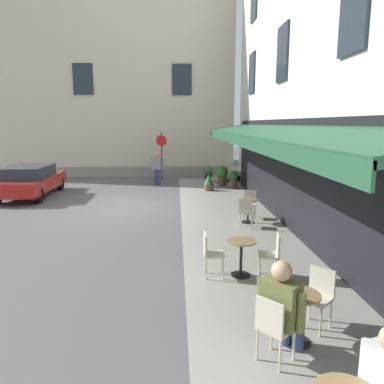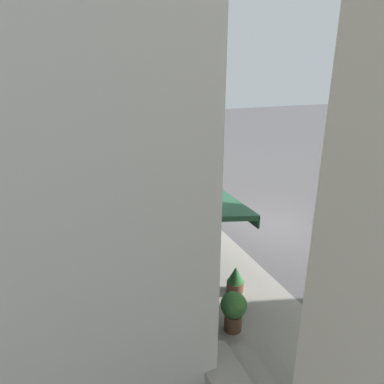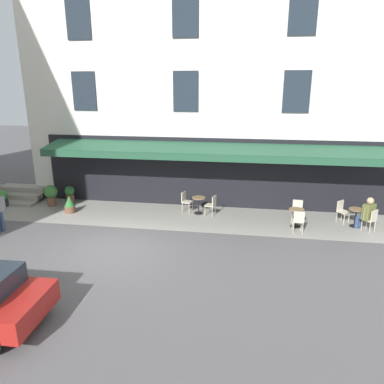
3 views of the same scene
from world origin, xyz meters
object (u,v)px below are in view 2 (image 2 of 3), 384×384
(cafe_chair_cream_near_door, at_px, (136,176))
(cafe_chair_cream_corner_left, at_px, (136,155))
(cafe_table_streetside, at_px, (128,157))
(cafe_chair_cream_facing_street, at_px, (153,199))
(cafe_chair_cream_under_awning, at_px, (153,211))
(potted_plant_entrance_left, at_px, (235,280))
(cafe_chair_cream_by_window, at_px, (138,162))
(potted_plant_under_sign, at_px, (202,301))
(cafe_table_mid_terrace, at_px, (153,206))
(seated_companion_in_white, at_px, (122,155))
(potted_plant_entrance_right, at_px, (234,309))
(cafe_chair_cream_kerbside, at_px, (125,167))
(cafe_chair_cream_back_row, at_px, (161,174))
(cafe_chair_cream_corner_right, at_px, (119,158))
(walking_pedestrian_in_grey, at_px, (354,274))
(cafe_table_near_entrance, at_px, (149,176))
(potted_plant_by_steps, at_px, (312,384))
(seated_patron_in_olive, at_px, (135,160))
(cafe_table_far_end, at_px, (131,165))

(cafe_chair_cream_near_door, relative_size, cafe_chair_cream_corner_left, 1.00)
(cafe_table_streetside, bearing_deg, cafe_chair_cream_facing_street, -4.25)
(cafe_chair_cream_under_awning, relative_size, potted_plant_entrance_left, 1.19)
(cafe_chair_cream_facing_street, relative_size, cafe_chair_cream_by_window, 1.00)
(potted_plant_under_sign, bearing_deg, cafe_table_mid_terrace, 175.34)
(seated_companion_in_white, height_order, potted_plant_entrance_left, seated_companion_in_white)
(cafe_table_mid_terrace, bearing_deg, potted_plant_under_sign, -4.66)
(potted_plant_entrance_right, height_order, potted_plant_entrance_left, potted_plant_entrance_right)
(cafe_chair_cream_near_door, xyz_separation_m, cafe_chair_cream_corner_left, (-4.45, 1.02, 0.00))
(cafe_table_mid_terrace, distance_m, cafe_chair_cream_facing_street, 0.63)
(cafe_table_streetside, distance_m, cafe_chair_cream_corner_left, 0.63)
(cafe_table_streetside, relative_size, cafe_chair_cream_corner_left, 0.82)
(cafe_chair_cream_kerbside, bearing_deg, cafe_chair_cream_corner_left, 154.61)
(cafe_chair_cream_facing_street, distance_m, potted_plant_entrance_right, 7.60)
(cafe_chair_cream_near_door, distance_m, cafe_chair_cream_by_window, 2.77)
(cafe_chair_cream_back_row, height_order, cafe_table_streetside, cafe_chair_cream_back_row)
(cafe_chair_cream_by_window, relative_size, potted_plant_entrance_left, 1.19)
(cafe_chair_cream_corner_left, distance_m, potted_plant_under_sign, 15.03)
(cafe_chair_cream_corner_right, height_order, seated_companion_in_white, seated_companion_in_white)
(walking_pedestrian_in_grey, bearing_deg, cafe_chair_cream_corner_right, -168.93)
(cafe_table_near_entrance, height_order, cafe_chair_cream_corner_left, cafe_chair_cream_corner_left)
(cafe_chair_cream_back_row, relative_size, potted_plant_by_steps, 1.19)
(cafe_chair_cream_corner_right, bearing_deg, potted_plant_by_steps, 0.91)
(walking_pedestrian_in_grey, bearing_deg, potted_plant_entrance_right, -95.88)
(cafe_table_near_entrance, height_order, cafe_table_streetside, same)
(cafe_chair_cream_facing_street, bearing_deg, seated_companion_in_white, 178.62)
(cafe_chair_cream_by_window, height_order, seated_patron_in_olive, seated_patron_in_olive)
(cafe_chair_cream_by_window, relative_size, cafe_chair_cream_kerbside, 1.00)
(cafe_chair_cream_near_door, relative_size, potted_plant_entrance_right, 0.92)
(seated_patron_in_olive, bearing_deg, cafe_table_streetside, -176.85)
(potted_plant_under_sign, bearing_deg, cafe_table_near_entrance, 172.08)
(cafe_chair_cream_under_awning, xyz_separation_m, cafe_chair_cream_by_window, (-7.45, 1.17, 0.00))
(cafe_chair_cream_facing_street, distance_m, seated_patron_in_olive, 6.13)
(cafe_table_mid_terrace, xyz_separation_m, cafe_chair_cream_corner_left, (-8.61, 1.33, 0.06))
(cafe_table_streetside, distance_m, walking_pedestrian_in_grey, 15.87)
(cafe_chair_cream_corner_left, relative_size, potted_plant_under_sign, 1.08)
(cafe_chair_cream_near_door, height_order, potted_plant_by_steps, cafe_chair_cream_near_door)
(potted_plant_by_steps, bearing_deg, cafe_table_far_end, 179.62)
(seated_patron_in_olive, distance_m, potted_plant_by_steps, 15.90)
(cafe_chair_cream_kerbside, bearing_deg, seated_companion_in_white, 172.81)
(cafe_table_near_entrance, height_order, cafe_chair_cream_facing_street, cafe_chair_cream_facing_street)
(cafe_chair_cream_back_row, height_order, cafe_chair_cream_corner_left, same)
(cafe_chair_cream_facing_street, height_order, cafe_table_streetside, cafe_chair_cream_facing_street)
(cafe_table_mid_terrace, bearing_deg, cafe_chair_cream_corner_left, 171.23)
(cafe_chair_cream_back_row, xyz_separation_m, cafe_chair_cream_corner_right, (-4.07, -1.40, 0.00))
(cafe_table_near_entrance, bearing_deg, cafe_chair_cream_near_door, -100.10)
(cafe_chair_cream_back_row, relative_size, cafe_chair_cream_by_window, 1.00)
(cafe_table_near_entrance, xyz_separation_m, seated_companion_in_white, (-4.15, -0.57, 0.20))
(cafe_chair_cream_near_door, height_order, walking_pedestrian_in_grey, walking_pedestrian_in_grey)
(potted_plant_by_steps, bearing_deg, cafe_chair_cream_under_awning, -175.96)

